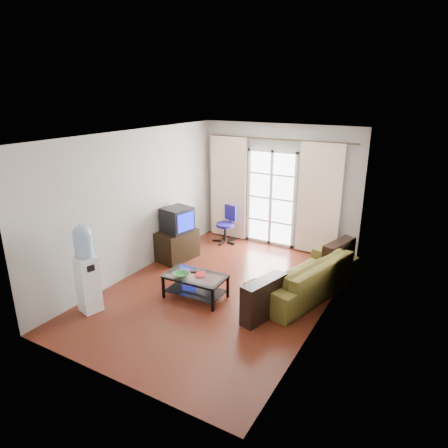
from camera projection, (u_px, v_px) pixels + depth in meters
The scene contains 20 objects.
floor at pixel (219, 291), 7.04m from camera, with size 5.20×5.20×0.00m, color #612717.
ceiling at pixel (219, 135), 6.17m from camera, with size 5.20×5.20×0.00m, color white.
wall_back at pixel (279, 187), 8.74m from camera, with size 3.60×0.02×2.70m, color #B0ADA7.
wall_front at pixel (102, 280), 4.46m from camera, with size 3.60×0.02×2.70m, color #B0ADA7.
wall_left at pixel (136, 203), 7.45m from camera, with size 0.02×5.20×2.70m, color #B0ADA7.
wall_right at pixel (326, 237), 5.76m from camera, with size 0.02×5.20×2.70m, color #B0ADA7.
french_door at pixel (271, 198), 8.86m from camera, with size 1.16×0.06×2.15m.
curtain_rod at pixel (279, 139), 8.33m from camera, with size 0.04×0.04×3.30m, color #4C3F2D.
curtain_left at pixel (228, 188), 9.26m from camera, with size 0.90×0.07×2.35m, color #FBE6CA.
curtain_right at pixel (319, 200), 8.25m from camera, with size 0.90×0.07×2.35m, color #FBE6CA.
radiator at pixel (310, 238), 8.61m from camera, with size 0.64×0.12×0.64m, color gray.
sofa at pixel (305, 275), 6.88m from camera, with size 1.42×2.38×0.65m, color brown.
coffee_table at pixel (196, 283), 6.73m from camera, with size 1.04×0.62×0.41m.
bowl at pixel (181, 275), 6.64m from camera, with size 0.32×0.32×0.06m, color #37985C.
book at pixel (196, 274), 6.69m from camera, with size 0.24×0.26×0.02m, color maroon.
remote at pixel (196, 272), 6.80m from camera, with size 0.17×0.05×0.02m, color black.
tv_stand at pixel (177, 245), 8.29m from camera, with size 0.55×0.83×0.61m, color black.
crt_tv at pixel (177, 219), 8.14m from camera, with size 0.62×0.63×0.50m.
task_chair at pixel (226, 232), 9.23m from camera, with size 0.70×0.70×0.85m.
water_cooler at pixel (86, 267), 6.18m from camera, with size 0.36×0.36×1.45m.
Camera 1 is at (3.18, -5.42, 3.37)m, focal length 32.00 mm.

